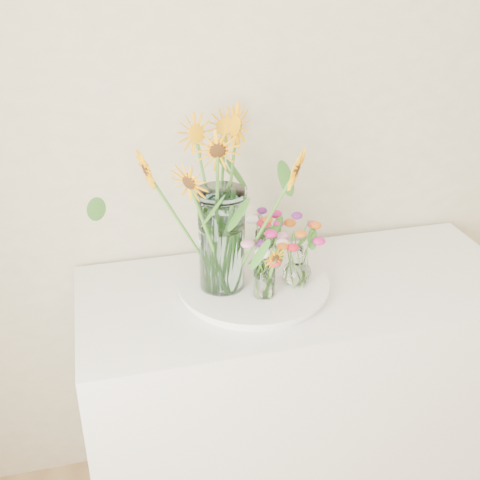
{
  "coord_description": "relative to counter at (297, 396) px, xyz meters",
  "views": [
    {
      "loc": [
        -1.12,
        0.41,
        1.89
      ],
      "look_at": [
        -0.74,
        1.92,
        1.09
      ],
      "focal_mm": 45.0,
      "sensor_mm": 36.0,
      "label": 1
    }
  ],
  "objects": [
    {
      "name": "counter",
      "position": [
        0.0,
        0.0,
        0.0
      ],
      "size": [
        1.4,
        0.6,
        0.9
      ],
      "primitive_type": "cube",
      "color": "white",
      "rests_on": "ground_plane"
    },
    {
      "name": "tray",
      "position": [
        -0.16,
        0.02,
        0.46
      ],
      "size": [
        0.44,
        0.44,
        0.02
      ],
      "primitive_type": "cylinder",
      "color": "white",
      "rests_on": "counter"
    },
    {
      "name": "mason_jar",
      "position": [
        -0.26,
        0.02,
        0.63
      ],
      "size": [
        0.16,
        0.16,
        0.32
      ],
      "primitive_type": "cylinder",
      "rotation": [
        0.0,
        0.0,
        -0.16
      ],
      "color": "#ACD2D8",
      "rests_on": "tray"
    },
    {
      "name": "sunflower_bouquet",
      "position": [
        -0.26,
        0.02,
        0.75
      ],
      "size": [
        0.73,
        0.73,
        0.54
      ],
      "primitive_type": null,
      "rotation": [
        0.0,
        0.0,
        -0.16
      ],
      "color": "#FFAA05",
      "rests_on": "tray"
    },
    {
      "name": "small_vase_a",
      "position": [
        -0.15,
        -0.06,
        0.53
      ],
      "size": [
        0.07,
        0.07,
        0.11
      ],
      "primitive_type": "cylinder",
      "rotation": [
        0.0,
        0.0,
        0.16
      ],
      "color": "white",
      "rests_on": "tray"
    },
    {
      "name": "wildflower_posy_a",
      "position": [
        -0.15,
        -0.06,
        0.57
      ],
      "size": [
        0.17,
        0.17,
        0.2
      ],
      "primitive_type": null,
      "color": "#D05C12",
      "rests_on": "tray"
    },
    {
      "name": "small_vase_b",
      "position": [
        -0.03,
        -0.02,
        0.54
      ],
      "size": [
        0.09,
        0.09,
        0.13
      ],
      "primitive_type": null,
      "rotation": [
        0.0,
        0.0,
        0.07
      ],
      "color": "white",
      "rests_on": "tray"
    },
    {
      "name": "wildflower_posy_b",
      "position": [
        -0.03,
        -0.02,
        0.58
      ],
      "size": [
        0.2,
        0.2,
        0.22
      ],
      "primitive_type": null,
      "color": "#D05C12",
      "rests_on": "tray"
    },
    {
      "name": "small_vase_c",
      "position": [
        -0.09,
        0.11,
        0.54
      ],
      "size": [
        0.09,
        0.09,
        0.12
      ],
      "primitive_type": "cylinder",
      "rotation": [
        0.0,
        0.0,
        -0.23
      ],
      "color": "white",
      "rests_on": "tray"
    },
    {
      "name": "wildflower_posy_c",
      "position": [
        -0.09,
        0.11,
        0.58
      ],
      "size": [
        0.21,
        0.21,
        0.21
      ],
      "primitive_type": null,
      "color": "#D05C12",
      "rests_on": "tray"
    }
  ]
}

